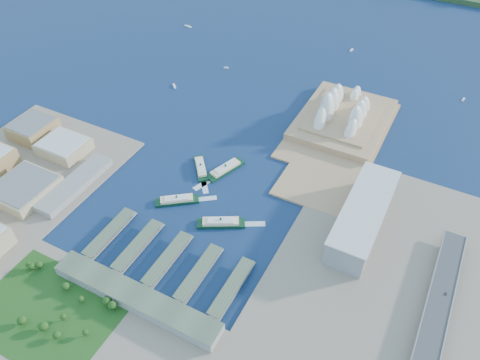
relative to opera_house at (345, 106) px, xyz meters
The scene contains 21 objects.
ground 300.75m from the opera_house, 110.56° to the right, with size 3000.00×3000.00×0.00m, color #10284A.
south_land 502.05m from the opera_house, 102.09° to the right, with size 720.00×180.00×3.00m, color gray.
east_land 357.85m from the opera_house, 67.75° to the right, with size 240.00×500.00×3.00m, color gray.
peninsula 36.56m from the opera_house, 82.87° to the right, with size 135.00×220.00×3.00m, color tan.
opera_house is the anchor object (origin of this frame).
toaster_building 219.62m from the opera_house, 65.77° to the right, with size 45.00×155.00×35.00m, color gray.
expressway 392.63m from the opera_house, 60.16° to the right, with size 26.00×340.00×11.85m, color gray, non-canonical shape.
west_buildings 498.76m from the opera_house, 135.41° to the right, with size 200.00×280.00×27.00m, color #9C7E4E, non-canonical shape.
ferry_wharves 367.50m from the opera_house, 104.38° to the right, with size 184.00×90.00×9.30m, color #4D5C46, non-canonical shape.
terminal_building 425.27m from the opera_house, 102.24° to the right, with size 200.00×28.00×12.00m, color gray.
park 498.56m from the opera_house, 109.34° to the right, with size 150.00×110.00×16.00m, color #194714, non-canonical shape.
ferry_a 245.29m from the opera_house, 125.44° to the right, with size 13.71×53.87×10.19m, color #0D341C, non-canonical shape.
ferry_b 216.55m from the opera_house, 120.46° to the right, with size 15.42×60.60×11.46m, color #0D341C, non-canonical shape.
ferry_c 301.60m from the opera_house, 116.82° to the right, with size 14.35×56.37×10.66m, color #0D341C, non-canonical shape.
ferry_d 284.79m from the opera_house, 103.33° to the right, with size 15.23×59.84×11.32m, color #0D341C, non-canonical shape.
boat_a 299.09m from the opera_house, behind, with size 3.76×15.03×2.90m, color white, non-canonical shape.
boat_b 257.07m from the opera_house, 165.12° to the left, with size 3.08×8.79×2.37m, color white, non-canonical shape.
boat_c 226.67m from the opera_house, 44.85° to the left, with size 3.12×10.68×2.40m, color white, non-canonical shape.
boat_d 443.00m from the opera_house, 155.84° to the left, with size 3.69×16.85×2.84m, color white, non-canonical shape.
boat_e 249.22m from the opera_house, 104.55° to the left, with size 3.70×11.63×2.86m, color white, non-canonical shape.
car_c 329.99m from the opera_house, 52.86° to the right, with size 1.75×4.30×1.25m, color slate.
Camera 1 is at (241.53, -329.55, 436.64)m, focal length 35.00 mm.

